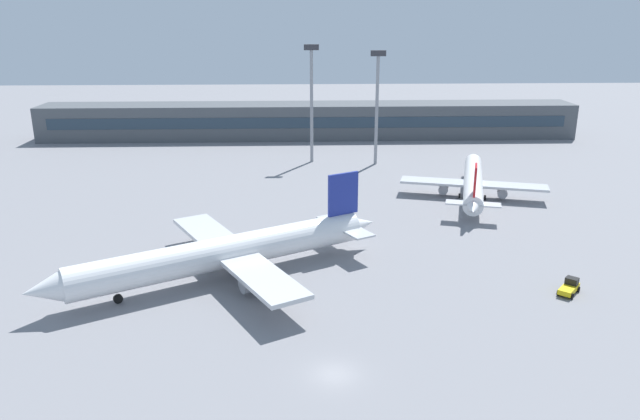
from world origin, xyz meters
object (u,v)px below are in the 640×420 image
Objects in this scene: airplane_near at (223,253)px; airplane_mid at (473,181)px; baggage_tug_yellow at (570,287)px; floodlight_tower_east at (377,99)px; floodlight_tower_west at (312,95)px.

airplane_near reaches higher than airplane_mid.
floodlight_tower_east reaches higher than baggage_tug_yellow.
floodlight_tower_east reaches higher than airplane_near.
baggage_tug_yellow is at bearing -7.79° from airplane_near.
floodlight_tower_west is at bearing 169.12° from floodlight_tower_east.
airplane_mid is at bearing -44.37° from floodlight_tower_west.
floodlight_tower_west reaches higher than baggage_tug_yellow.
floodlight_tower_west is 14.28m from floodlight_tower_east.
floodlight_tower_east is (-15.03, 65.74, 13.42)m from baggage_tug_yellow.
airplane_near is 64.98m from floodlight_tower_west.
floodlight_tower_west reaches higher than airplane_mid.
baggage_tug_yellow is 0.15× the size of floodlight_tower_east.
floodlight_tower_east is at bearing 66.02° from airplane_near.
airplane_near is at bearing -139.99° from airplane_mid.
airplane_mid is 31.40m from floodlight_tower_east.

